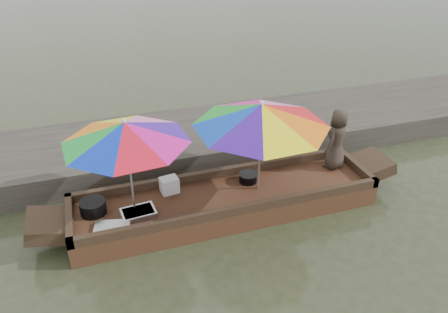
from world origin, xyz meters
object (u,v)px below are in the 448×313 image
object	(u,v)px
tray_crayfish	(138,213)
umbrella_stern	(260,147)
cooking_pot	(93,207)
tray_scallop	(112,229)
charcoal_grill	(248,178)
vendor	(337,139)
boat_hull	(226,203)
umbrella_bow	(130,168)
supply_bag	(169,185)

from	to	relation	value
tray_crayfish	umbrella_stern	bearing A→B (deg)	3.54
cooking_pot	tray_scallop	bearing A→B (deg)	-66.42
charcoal_grill	tray_scallop	bearing A→B (deg)	-165.62
vendor	boat_hull	bearing A→B (deg)	-26.27
umbrella_stern	boat_hull	bearing A→B (deg)	180.00
tray_scallop	umbrella_bow	bearing A→B (deg)	42.68
supply_bag	tray_scallop	bearing A→B (deg)	-144.77
charcoal_grill	cooking_pot	bearing A→B (deg)	-178.05
tray_scallop	umbrella_bow	xyz separation A→B (m)	(0.38, 0.35, 0.74)
tray_crayfish	tray_scallop	distance (m)	0.47
cooking_pot	supply_bag	bearing A→B (deg)	9.07
tray_scallop	umbrella_bow	distance (m)	0.91
supply_bag	umbrella_bow	world-z (taller)	umbrella_bow
umbrella_bow	boat_hull	bearing A→B (deg)	0.00
vendor	umbrella_bow	xyz separation A→B (m)	(-3.58, -0.24, 0.22)
tray_crayfish	umbrella_stern	world-z (taller)	umbrella_stern
boat_hull	umbrella_stern	size ratio (longest dim) A/B	2.32
supply_bag	vendor	size ratio (longest dim) A/B	0.25
umbrella_stern	supply_bag	bearing A→B (deg)	165.91
cooking_pot	supply_bag	xyz separation A→B (m)	(1.22, 0.19, 0.03)
vendor	cooking_pot	bearing A→B (deg)	-31.63
boat_hull	umbrella_stern	xyz separation A→B (m)	(0.56, 0.00, 0.95)
tray_crayfish	umbrella_stern	xyz separation A→B (m)	(1.99, 0.12, 0.73)
tray_crayfish	umbrella_bow	size ratio (longest dim) A/B	0.28
tray_scallop	umbrella_stern	distance (m)	2.54
charcoal_grill	umbrella_stern	xyz separation A→B (m)	(0.08, -0.25, 0.71)
umbrella_bow	cooking_pot	bearing A→B (deg)	165.17
tray_scallop	boat_hull	bearing A→B (deg)	10.73
cooking_pot	umbrella_stern	xyz separation A→B (m)	(2.62, -0.16, 0.67)
tray_scallop	umbrella_stern	xyz separation A→B (m)	(2.40, 0.35, 0.74)
boat_hull	charcoal_grill	bearing A→B (deg)	27.23
tray_scallop	charcoal_grill	world-z (taller)	charcoal_grill
cooking_pot	umbrella_bow	world-z (taller)	umbrella_bow
boat_hull	tray_scallop	xyz separation A→B (m)	(-1.84, -0.35, 0.21)
tray_crayfish	vendor	size ratio (longest dim) A/B	0.46
tray_scallop	vendor	xyz separation A→B (m)	(3.95, 0.59, 0.52)
tray_scallop	charcoal_grill	size ratio (longest dim) A/B	1.69
supply_bag	umbrella_bow	size ratio (longest dim) A/B	0.15
boat_hull	supply_bag	distance (m)	0.97
tray_scallop	umbrella_bow	size ratio (longest dim) A/B	0.28
charcoal_grill	umbrella_stern	distance (m)	0.75
charcoal_grill	umbrella_bow	size ratio (longest dim) A/B	0.16
vendor	supply_bag	bearing A→B (deg)	-34.94
boat_hull	cooking_pot	distance (m)	2.09
supply_bag	vendor	bearing A→B (deg)	-2.20
tray_crayfish	charcoal_grill	bearing A→B (deg)	10.94
boat_hull	supply_bag	xyz separation A→B (m)	(-0.85, 0.35, 0.30)
charcoal_grill	vendor	world-z (taller)	vendor
tray_crayfish	vendor	xyz separation A→B (m)	(3.54, 0.36, 0.51)
boat_hull	tray_scallop	bearing A→B (deg)	-169.27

